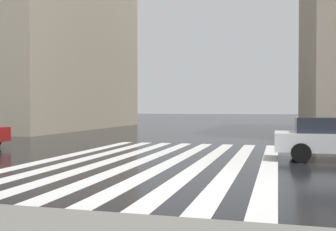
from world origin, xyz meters
TOP-DOWN VIEW (x-y plane):
  - ground_plane at (0.00, 0.00)m, footprint 220.00×220.00m
  - zebra_crossing at (4.00, 1.80)m, footprint 13.00×7.50m

SIDE VIEW (x-z plane):
  - ground_plane at x=0.00m, z-range 0.00..0.00m
  - zebra_crossing at x=4.00m, z-range 0.00..0.01m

